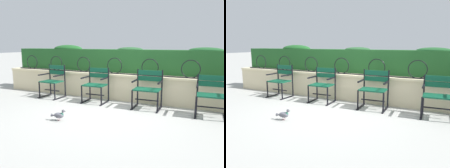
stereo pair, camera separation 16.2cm
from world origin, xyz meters
The scene contains 9 objects.
ground_plane centered at (0.00, 0.00, 0.00)m, with size 60.00×60.00×0.00m, color #9E9E99.
stone_wall centered at (0.00, 0.97, 0.34)m, with size 7.64×0.41×0.68m.
iron_arch_fence centered at (-0.23, 0.90, 0.86)m, with size 7.10×0.02×0.42m.
hedge_row centered at (-0.05, 1.38, 1.01)m, with size 7.49×0.47×0.73m.
park_chair_leftmost centered at (-1.90, 0.46, 0.47)m, with size 0.59×0.54×0.88m.
park_chair_centre_left centered at (-0.58, 0.48, 0.46)m, with size 0.59×0.54×0.86m.
park_chair_centre_right centered at (0.74, 0.49, 0.47)m, with size 0.62×0.54×0.86m.
park_chair_rightmost centered at (2.06, 0.45, 0.45)m, with size 0.61×0.54×0.82m.
pigeon_near_chairs centered at (-0.55, -1.07, 0.11)m, with size 0.29×0.14×0.22m.
Camera 2 is at (2.21, -4.25, 1.44)m, focal length 35.67 mm.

